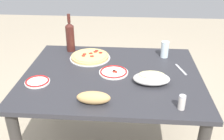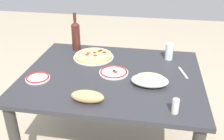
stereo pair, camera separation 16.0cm
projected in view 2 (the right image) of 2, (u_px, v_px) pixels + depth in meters
The scene contains 10 objects.
dining_table at pixel (112, 87), 1.87m from camera, with size 1.23×0.98×0.71m.
pepperoni_pizza at pixel (94, 56), 2.06m from camera, with size 0.32×0.32×0.03m.
baked_pasta_dish at pixel (150, 80), 1.66m from camera, with size 0.24×0.15×0.08m.
wine_bottle at pixel (76, 35), 2.16m from camera, with size 0.07×0.07×0.31m.
water_glass at pixel (169, 52), 2.01m from camera, with size 0.06×0.06×0.13m, color silver.
side_plate_near at pixel (38, 78), 1.75m from camera, with size 0.16×0.16×0.02m.
side_plate_far at pixel (114, 72), 1.82m from camera, with size 0.21×0.21×0.02m.
bread_loaf at pixel (88, 97), 1.49m from camera, with size 0.20×0.08×0.07m, color tan.
spice_shaker at pixel (175, 106), 1.40m from camera, with size 0.04×0.04×0.09m.
fork_right at pixel (183, 73), 1.83m from camera, with size 0.17×0.02×0.01m, color #B7B7BC.
Camera 2 is at (-0.28, 1.58, 1.57)m, focal length 41.63 mm.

